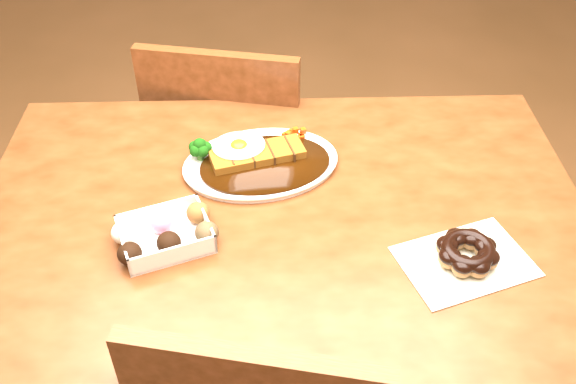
{
  "coord_description": "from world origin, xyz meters",
  "views": [
    {
      "loc": [
        -0.02,
        -0.92,
        1.6
      ],
      "look_at": [
        0.01,
        -0.02,
        0.81
      ],
      "focal_mm": 40.0,
      "sensor_mm": 36.0,
      "label": 1
    }
  ],
  "objects_px": {
    "table": "(282,245)",
    "donut_box": "(165,233)",
    "katsu_curry_plate": "(258,160)",
    "chair_far": "(236,154)",
    "pon_de_ring": "(467,253)"
  },
  "relations": [
    {
      "from": "table",
      "to": "donut_box",
      "type": "bearing_deg",
      "value": -159.43
    },
    {
      "from": "table",
      "to": "katsu_curry_plate",
      "type": "xyz_separation_m",
      "value": [
        -0.05,
        0.14,
        0.12
      ]
    },
    {
      "from": "katsu_curry_plate",
      "to": "donut_box",
      "type": "distance_m",
      "value": 0.28
    },
    {
      "from": "table",
      "to": "katsu_curry_plate",
      "type": "height_order",
      "value": "katsu_curry_plate"
    },
    {
      "from": "chair_far",
      "to": "pon_de_ring",
      "type": "height_order",
      "value": "chair_far"
    },
    {
      "from": "table",
      "to": "donut_box",
      "type": "height_order",
      "value": "donut_box"
    },
    {
      "from": "chair_far",
      "to": "pon_de_ring",
      "type": "relative_size",
      "value": 3.27
    },
    {
      "from": "katsu_curry_plate",
      "to": "table",
      "type": "bearing_deg",
      "value": -71.29
    },
    {
      "from": "chair_far",
      "to": "katsu_curry_plate",
      "type": "distance_m",
      "value": 0.5
    },
    {
      "from": "katsu_curry_plate",
      "to": "donut_box",
      "type": "bearing_deg",
      "value": -127.27
    },
    {
      "from": "katsu_curry_plate",
      "to": "pon_de_ring",
      "type": "xyz_separation_m",
      "value": [
        0.37,
        -0.29,
        0.01
      ]
    },
    {
      "from": "pon_de_ring",
      "to": "table",
      "type": "bearing_deg",
      "value": 155.53
    },
    {
      "from": "chair_far",
      "to": "katsu_curry_plate",
      "type": "relative_size",
      "value": 2.4
    },
    {
      "from": "donut_box",
      "to": "pon_de_ring",
      "type": "relative_size",
      "value": 0.74
    },
    {
      "from": "table",
      "to": "chair_far",
      "type": "distance_m",
      "value": 0.58
    }
  ]
}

